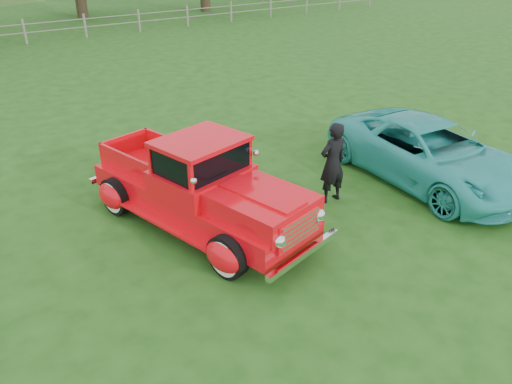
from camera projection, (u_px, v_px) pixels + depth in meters
ground at (313, 252)px, 8.80m from camera, size 140.00×140.00×0.00m
fence_line at (25, 32)px, 24.58m from camera, size 48.00×0.12×1.20m
red_pickup at (200, 187)px, 9.28m from camera, size 3.08×5.26×1.78m
teal_sedan at (429, 152)px, 11.04m from camera, size 2.58×5.03×1.36m
man at (333, 163)px, 10.11m from camera, size 0.64×0.43×1.71m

